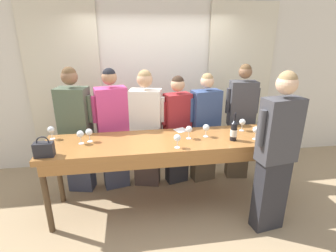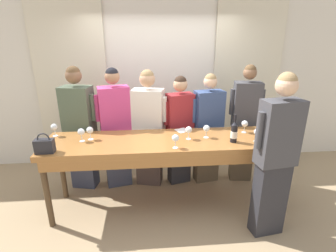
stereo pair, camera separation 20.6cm
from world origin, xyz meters
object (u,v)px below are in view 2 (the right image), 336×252
at_px(wine_glass_front_mid, 206,129).
at_px(wine_glass_back_right, 257,132).
at_px(wine_bottle, 234,132).
at_px(guest_pink_top, 116,129).
at_px(tasting_bar, 169,146).
at_px(wine_glass_front_right, 189,130).
at_px(wine_glass_back_left, 175,138).
at_px(guest_striped_shirt, 180,130).
at_px(guest_olive_jacket, 80,128).
at_px(guest_cream_sweater, 149,129).
at_px(wine_glass_center_mid, 245,124).
at_px(guest_beige_cap, 245,124).
at_px(wine_glass_center_right, 81,132).
at_px(guest_navy_coat, 208,129).
at_px(handbag, 44,146).
at_px(wine_glass_front_left, 90,130).
at_px(host_pouring, 276,156).
at_px(wine_glass_back_mid, 54,127).
at_px(potted_plant, 275,145).
at_px(wine_glass_center_left, 268,119).

xyz_separation_m(wine_glass_front_mid, wine_glass_back_right, (0.58, -0.18, 0.00)).
xyz_separation_m(wine_bottle, guest_pink_top, (-1.49, 0.74, -0.18)).
relative_size(tasting_bar, wine_glass_front_right, 18.37).
xyz_separation_m(wine_glass_back_left, wine_glass_back_right, (1.01, 0.10, 0.00)).
bearing_deg(guest_striped_shirt, wine_glass_front_right, -86.92).
xyz_separation_m(wine_glass_front_right, guest_striped_shirt, (-0.03, 0.60, -0.22)).
bearing_deg(guest_olive_jacket, wine_glass_back_right, -18.18).
xyz_separation_m(guest_cream_sweater, guest_striped_shirt, (0.46, 0.00, -0.03)).
bearing_deg(wine_glass_center_mid, guest_beige_cap, 68.03).
bearing_deg(guest_pink_top, wine_glass_front_right, -32.12).
xyz_separation_m(wine_glass_center_right, guest_pink_top, (0.35, 0.56, -0.17)).
bearing_deg(wine_glass_back_left, guest_navy_coat, 55.53).
height_order(handbag, wine_glass_front_left, handbag).
distance_m(wine_glass_center_mid, host_pouring, 0.76).
xyz_separation_m(wine_bottle, guest_cream_sweater, (-1.02, 0.74, -0.20)).
bearing_deg(guest_cream_sweater, tasting_bar, -68.55).
distance_m(tasting_bar, wine_glass_center_right, 1.08).
xyz_separation_m(wine_bottle, guest_olive_jacket, (-2.00, 0.74, -0.16)).
height_order(wine_glass_front_right, wine_glass_back_mid, same).
bearing_deg(potted_plant, wine_glass_center_right, -160.79).
height_order(wine_glass_center_mid, wine_glass_back_mid, same).
relative_size(wine_glass_center_mid, potted_plant, 0.27).
height_order(handbag, guest_striped_shirt, guest_striped_shirt).
bearing_deg(guest_striped_shirt, handbag, -152.11).
height_order(wine_glass_front_left, guest_pink_top, guest_pink_top).
bearing_deg(wine_glass_back_left, guest_pink_top, 131.99).
distance_m(wine_glass_front_left, guest_beige_cap, 2.23).
height_order(wine_glass_front_right, potted_plant, wine_glass_front_right).
bearing_deg(wine_glass_front_mid, wine_glass_back_left, -146.64).
distance_m(handbag, wine_glass_back_left, 1.45).
bearing_deg(guest_olive_jacket, tasting_bar, -26.72).
distance_m(wine_glass_center_left, guest_striped_shirt, 1.24).
bearing_deg(wine_glass_center_right, guest_pink_top, 58.23).
xyz_separation_m(wine_glass_front_mid, guest_pink_top, (-1.19, 0.57, -0.17)).
relative_size(wine_glass_center_mid, wine_glass_back_right, 1.00).
bearing_deg(wine_glass_back_left, wine_glass_back_right, 5.87).
height_order(wine_bottle, handbag, wine_bottle).
bearing_deg(wine_glass_front_mid, guest_cream_sweater, 141.44).
distance_m(tasting_bar, guest_navy_coat, 0.89).
relative_size(wine_glass_back_left, guest_cream_sweater, 0.09).
xyz_separation_m(guest_olive_jacket, guest_pink_top, (0.51, 0.00, -0.02)).
bearing_deg(handbag, tasting_bar, 9.77).
xyz_separation_m(wine_glass_front_right, wine_glass_center_left, (1.16, 0.32, -0.00)).
xyz_separation_m(wine_glass_center_mid, guest_cream_sweater, (-1.26, 0.44, -0.19)).
relative_size(wine_glass_back_right, guest_pink_top, 0.09).
bearing_deg(wine_bottle, guest_navy_coat, 100.49).
distance_m(guest_navy_coat, guest_beige_cap, 0.56).
xyz_separation_m(wine_glass_front_right, wine_glass_center_mid, (0.77, 0.16, 0.00)).
bearing_deg(guest_pink_top, wine_glass_center_mid, -14.27).
bearing_deg(guest_olive_jacket, handbag, -101.64).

